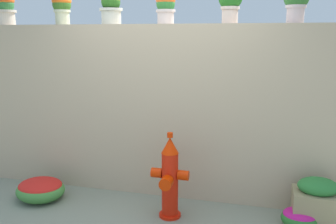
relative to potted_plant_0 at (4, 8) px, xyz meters
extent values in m
cube|color=tan|center=(2.14, 0.03, -1.23)|extent=(4.80, 0.38, 2.04)
cylinder|color=beige|center=(0.00, 0.00, -0.12)|extent=(0.25, 0.25, 0.19)
cylinder|color=beige|center=(0.00, 0.00, -0.04)|extent=(0.29, 0.29, 0.03)
sphere|color=#367A3B|center=(0.00, 0.00, 0.04)|extent=(0.25, 0.25, 0.25)
ellipsoid|color=orange|center=(0.00, 0.00, 0.09)|extent=(0.26, 0.26, 0.14)
cylinder|color=beige|center=(0.79, 0.06, -0.12)|extent=(0.17, 0.17, 0.18)
cylinder|color=beige|center=(0.79, 0.06, -0.05)|extent=(0.20, 0.20, 0.03)
sphere|color=#336220|center=(0.79, 0.06, 0.03)|extent=(0.23, 0.23, 0.23)
ellipsoid|color=orange|center=(0.79, 0.06, 0.07)|extent=(0.24, 0.24, 0.12)
cylinder|color=beige|center=(1.46, 0.02, -0.12)|extent=(0.23, 0.23, 0.19)
cylinder|color=beige|center=(1.46, 0.02, -0.04)|extent=(0.27, 0.27, 0.03)
sphere|color=#275C1A|center=(1.46, 0.02, 0.04)|extent=(0.23, 0.23, 0.23)
cylinder|color=beige|center=(2.11, 0.06, -0.13)|extent=(0.19, 0.19, 0.16)
cylinder|color=beige|center=(2.11, 0.06, -0.06)|extent=(0.23, 0.23, 0.03)
sphere|color=#2D712F|center=(2.11, 0.06, 0.01)|extent=(0.21, 0.21, 0.21)
ellipsoid|color=orange|center=(2.11, 0.06, 0.05)|extent=(0.22, 0.22, 0.12)
cylinder|color=beige|center=(2.85, 0.07, -0.12)|extent=(0.18, 0.18, 0.18)
cylinder|color=beige|center=(2.85, 0.07, -0.05)|extent=(0.21, 0.21, 0.03)
cylinder|color=beige|center=(3.53, 0.06, -0.12)|extent=(0.18, 0.18, 0.19)
cylinder|color=beige|center=(3.53, 0.06, -0.04)|extent=(0.21, 0.21, 0.03)
cylinder|color=red|center=(2.34, -0.62, -2.24)|extent=(0.24, 0.24, 0.03)
cylinder|color=red|center=(2.34, -0.62, -1.90)|extent=(0.17, 0.17, 0.71)
cone|color=red|center=(2.34, -0.62, -1.46)|extent=(0.18, 0.18, 0.17)
cylinder|color=red|center=(2.34, -0.62, -1.35)|extent=(0.06, 0.06, 0.05)
cylinder|color=red|center=(2.20, -0.62, -1.77)|extent=(0.11, 0.10, 0.10)
cylinder|color=red|center=(2.49, -0.62, -1.77)|extent=(0.11, 0.10, 0.10)
cylinder|color=red|center=(2.34, -0.77, -1.81)|extent=(0.13, 0.13, 0.13)
ellipsoid|color=#3F7E37|center=(0.76, -0.61, -2.14)|extent=(0.57, 0.52, 0.26)
ellipsoid|color=red|center=(0.76, -0.61, -2.08)|extent=(0.52, 0.46, 0.14)
ellipsoid|color=#296929|center=(3.67, -0.51, -2.16)|extent=(0.37, 0.33, 0.20)
ellipsoid|color=#B91979|center=(3.67, -0.51, -2.12)|extent=(0.33, 0.30, 0.11)
cube|color=#91815C|center=(3.84, -0.42, -2.07)|extent=(0.48, 0.35, 0.36)
ellipsoid|color=#2A7231|center=(3.84, -0.42, -1.83)|extent=(0.40, 0.30, 0.18)
camera|label=1|loc=(3.25, -4.17, -0.32)|focal=39.40mm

